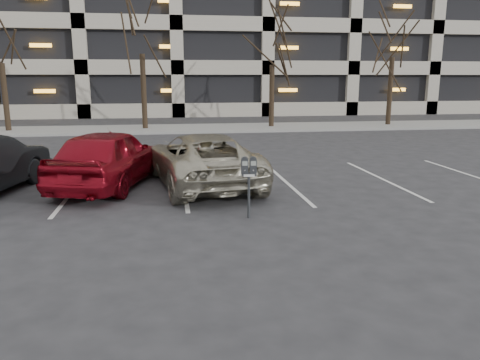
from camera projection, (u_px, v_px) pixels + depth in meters
name	position (u px, v px, depth m)	size (l,w,h in m)	color
ground	(251.00, 207.00, 10.41)	(140.00, 140.00, 0.00)	#28282B
sidewalk	(201.00, 128.00, 25.84)	(80.00, 4.00, 0.12)	gray
stall_lines	(184.00, 186.00, 12.42)	(16.90, 5.20, 0.00)	silver
parking_garage	(316.00, 5.00, 42.85)	(52.00, 20.00, 19.00)	black
tree_b	(140.00, 5.00, 24.02)	(3.94, 3.94, 8.95)	black
tree_c	(273.00, 25.00, 25.24)	(3.41, 3.41, 7.76)	black
tree_d	(395.00, 13.00, 26.12)	(3.84, 3.84, 8.74)	black
parking_meter	(249.00, 172.00, 9.40)	(0.33, 0.15, 1.25)	black
suv_silver	(202.00, 159.00, 12.37)	(3.09, 5.33, 1.40)	#BEB8A2
car_red	(108.00, 157.00, 12.22)	(1.83, 4.55, 1.55)	maroon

